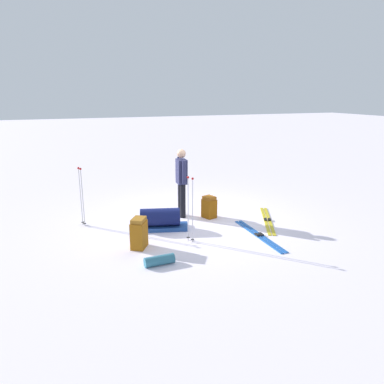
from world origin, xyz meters
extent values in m
plane|color=white|center=(0.00, 0.00, 0.00)|extent=(80.00, 80.00, 0.00)
cylinder|color=black|center=(0.43, 0.14, 0.42)|extent=(0.14, 0.14, 0.85)
cylinder|color=black|center=(0.24, 0.15, 0.42)|extent=(0.14, 0.14, 0.85)
cube|color=#25274B|center=(0.34, 0.14, 1.15)|extent=(0.36, 0.25, 0.60)
cylinder|color=#25274B|center=(0.57, 0.12, 1.18)|extent=(0.09, 0.09, 0.58)
cylinder|color=#25274B|center=(0.10, 0.16, 1.18)|extent=(0.09, 0.09, 0.58)
sphere|color=tan|center=(0.34, 0.14, 1.59)|extent=(0.22, 0.22, 0.22)
cube|color=#1C54A9|center=(-1.53, -1.01, 0.01)|extent=(1.97, 0.11, 0.02)
cube|color=black|center=(-1.53, -1.01, 0.04)|extent=(0.14, 0.07, 0.03)
cube|color=#1C54A9|center=(-1.53, -0.91, 0.01)|extent=(1.97, 0.11, 0.02)
cube|color=black|center=(-1.53, -0.91, 0.04)|extent=(0.14, 0.07, 0.03)
cube|color=gold|center=(-0.73, -1.63, 0.01)|extent=(1.80, 0.94, 0.02)
cube|color=black|center=(-0.73, -1.63, 0.04)|extent=(0.15, 0.12, 0.03)
cube|color=gold|center=(-0.78, -1.72, 0.01)|extent=(1.80, 0.94, 0.02)
cube|color=black|center=(-0.78, -1.72, 0.04)|extent=(0.15, 0.12, 0.03)
cube|color=#8F4D0B|center=(-0.01, -0.45, 0.23)|extent=(0.38, 0.35, 0.46)
cube|color=#945214|center=(-0.01, -0.45, 0.50)|extent=(0.34, 0.31, 0.08)
cube|color=#955610|center=(-1.19, 1.60, 0.27)|extent=(0.45, 0.42, 0.54)
cube|color=#9B631C|center=(-1.19, 1.60, 0.58)|extent=(0.41, 0.37, 0.08)
cylinder|color=#BABAB5|center=(0.49, 2.50, 0.67)|extent=(0.02, 0.02, 1.33)
sphere|color=#A51919|center=(0.49, 2.50, 1.36)|extent=(0.05, 0.05, 0.05)
cylinder|color=black|center=(0.49, 2.50, 0.06)|extent=(0.07, 0.07, 0.01)
cylinder|color=#BABAB5|center=(0.60, 2.53, 0.67)|extent=(0.02, 0.02, 1.33)
sphere|color=#A51919|center=(0.60, 2.53, 1.36)|extent=(0.05, 0.05, 0.05)
cylinder|color=black|center=(0.60, 2.53, 0.06)|extent=(0.07, 0.07, 0.01)
cylinder|color=silver|center=(-1.33, 0.51, 0.66)|extent=(0.02, 0.02, 1.33)
sphere|color=#A51919|center=(-1.33, 0.51, 1.36)|extent=(0.05, 0.05, 0.05)
cylinder|color=black|center=(-1.33, 0.51, 0.06)|extent=(0.07, 0.07, 0.01)
cylinder|color=silver|center=(-1.19, 0.55, 0.66)|extent=(0.02, 0.02, 1.33)
sphere|color=#A51919|center=(-1.19, 0.55, 1.36)|extent=(0.05, 0.05, 0.05)
cylinder|color=black|center=(-1.19, 0.55, 0.06)|extent=(0.07, 0.07, 0.01)
cube|color=#1F458D|center=(-0.35, 0.91, 0.04)|extent=(0.78, 1.34, 0.09)
cylinder|color=#11194F|center=(-0.35, 0.91, 0.29)|extent=(0.63, 0.96, 0.40)
cylinder|color=teal|center=(-2.08, 1.45, 0.09)|extent=(0.20, 0.55, 0.18)
camera|label=1|loc=(-7.94, 3.12, 3.00)|focal=34.35mm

